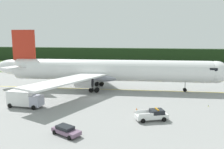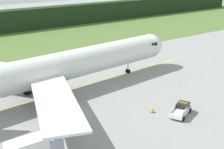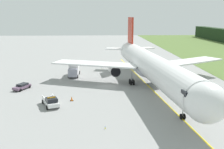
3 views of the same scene
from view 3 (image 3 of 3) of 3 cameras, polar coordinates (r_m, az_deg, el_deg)
ground at (r=62.87m, az=-0.53°, el=-2.52°), size 320.00×320.00×0.00m
taxiway_centerline_main at (r=62.36m, az=8.08°, el=-2.77°), size 80.90×7.06×0.01m
airliner at (r=61.85m, az=8.06°, el=1.88°), size 61.09×45.53×15.65m
ops_pickup_truck at (r=50.49m, az=-12.88°, el=-5.58°), size 5.66×3.93×1.94m
catering_truck at (r=74.00m, az=-8.06°, el=1.05°), size 6.95×2.80×3.46m
staff_car at (r=63.47m, az=-18.54°, el=-2.39°), size 4.72×3.39×1.30m
apron_cone at (r=52.98m, az=-8.54°, el=-5.10°), size 0.66×0.66×0.83m
taxiway_edge_light_east at (r=40.02m, az=-1.46°, el=-11.19°), size 0.12×0.12×0.42m
taxiway_edge_light_west at (r=82.71m, az=-2.19°, el=1.32°), size 0.12×0.12×0.46m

